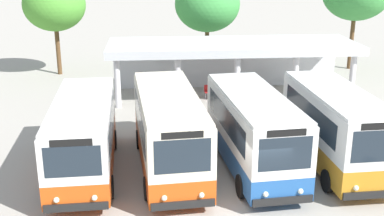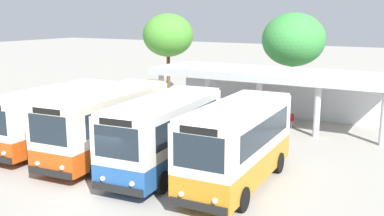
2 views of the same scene
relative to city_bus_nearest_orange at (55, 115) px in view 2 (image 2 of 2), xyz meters
The scene contains 14 objects.
ground_plane 7.31m from the city_bus_nearest_orange, 27.59° to the right, with size 180.00×180.00×0.00m, color #A39E93.
city_bus_nearest_orange is the anchor object (origin of this frame).
city_bus_second_in_row 3.48m from the city_bus_nearest_orange, ahead, with size 2.99×8.23×3.32m.
city_bus_middle_cream 6.97m from the city_bus_nearest_orange, ahead, with size 2.98×7.78×3.28m.
city_bus_fourth_amber 10.45m from the city_bus_nearest_orange, ahead, with size 2.64×7.39×3.36m.
terminal_canopy 13.76m from the city_bus_nearest_orange, 55.17° to the left, with size 15.35×4.98×3.40m.
waiting_chair_end_by_column 11.92m from the city_bus_nearest_orange, 58.09° to the left, with size 0.44×0.44×0.86m.
waiting_chair_second_from_end 12.27m from the city_bus_nearest_orange, 55.61° to the left, with size 0.44×0.44×0.86m.
waiting_chair_middle_seat 12.67m from the city_bus_nearest_orange, 53.40° to the left, with size 0.44×0.44×0.86m.
waiting_chair_fourth_seat 13.01m from the city_bus_nearest_orange, 51.03° to the left, with size 0.44×0.44×0.86m.
waiting_chair_fifth_seat 13.48m from the city_bus_nearest_orange, 49.20° to the left, with size 0.44×0.44×0.86m.
waiting_chair_far_end_seat 13.89m from the city_bus_nearest_orange, 47.23° to the left, with size 0.44×0.44×0.86m.
roadside_tree_behind_canopy 19.47m from the city_bus_nearest_orange, 68.40° to the left, with size 4.85×4.85×7.03m.
roadside_tree_west_of_canopy 18.02m from the city_bus_nearest_orange, 103.10° to the left, with size 4.44×4.44×6.98m.
Camera 2 is at (11.01, -12.74, 6.81)m, focal length 41.53 mm.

